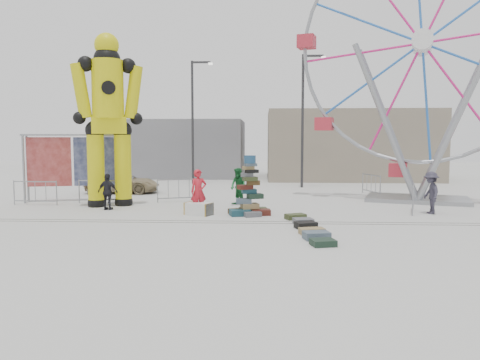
{
  "coord_description": "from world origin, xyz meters",
  "views": [
    {
      "loc": [
        0.66,
        -15.6,
        2.95
      ],
      "look_at": [
        -0.2,
        1.43,
        1.45
      ],
      "focal_mm": 35.0,
      "sensor_mm": 36.0,
      "label": 1
    }
  ],
  "objects_px": {
    "ferris_wheel": "(422,64)",
    "pedestrian_black": "(108,192)",
    "barricade_dummy_c": "(179,190)",
    "pedestrian_red": "(199,192)",
    "lamp_post_left": "(194,116)",
    "lamp_post_right": "(304,114)",
    "crash_test_dummy": "(108,113)",
    "steamer_trunk": "(199,209)",
    "banner_scaffold": "(72,151)",
    "pedestrian_green": "(238,187)",
    "barricade_wheel_front": "(413,199)",
    "barricade_wheel_back": "(371,184)",
    "pedestrian_grey": "(431,193)",
    "parked_suv": "(123,183)",
    "barricade_dummy_a": "(35,193)",
    "suitcase_tower": "(249,198)",
    "barricade_dummy_b": "(100,191)"
  },
  "relations": [
    {
      "from": "pedestrian_red",
      "to": "parked_suv",
      "type": "xyz_separation_m",
      "value": [
        -5.17,
        6.94,
        -0.33
      ]
    },
    {
      "from": "barricade_dummy_a",
      "to": "barricade_wheel_back",
      "type": "xyz_separation_m",
      "value": [
        15.95,
        4.68,
        0.0
      ]
    },
    {
      "from": "steamer_trunk",
      "to": "pedestrian_green",
      "type": "relative_size",
      "value": 0.61
    },
    {
      "from": "barricade_dummy_b",
      "to": "pedestrian_red",
      "type": "distance_m",
      "value": 5.67
    },
    {
      "from": "barricade_dummy_a",
      "to": "ferris_wheel",
      "type": "bearing_deg",
      "value": 9.67
    },
    {
      "from": "pedestrian_black",
      "to": "pedestrian_red",
      "type": "bearing_deg",
      "value": 179.81
    },
    {
      "from": "banner_scaffold",
      "to": "barricade_wheel_back",
      "type": "bearing_deg",
      "value": 0.02
    },
    {
      "from": "barricade_dummy_a",
      "to": "barricade_wheel_front",
      "type": "relative_size",
      "value": 1.0
    },
    {
      "from": "barricade_wheel_back",
      "to": "lamp_post_left",
      "type": "bearing_deg",
      "value": -132.34
    },
    {
      "from": "ferris_wheel",
      "to": "barricade_dummy_c",
      "type": "distance_m",
      "value": 12.81
    },
    {
      "from": "ferris_wheel",
      "to": "barricade_wheel_back",
      "type": "xyz_separation_m",
      "value": [
        -1.63,
        2.44,
        -5.89
      ]
    },
    {
      "from": "banner_scaffold",
      "to": "pedestrian_green",
      "type": "bearing_deg",
      "value": -19.69
    },
    {
      "from": "crash_test_dummy",
      "to": "barricade_dummy_b",
      "type": "height_order",
      "value": "crash_test_dummy"
    },
    {
      "from": "lamp_post_right",
      "to": "crash_test_dummy",
      "type": "relative_size",
      "value": 1.03
    },
    {
      "from": "suitcase_tower",
      "to": "barricade_wheel_back",
      "type": "xyz_separation_m",
      "value": [
        6.27,
        6.92,
        -0.1
      ]
    },
    {
      "from": "barricade_dummy_a",
      "to": "pedestrian_black",
      "type": "height_order",
      "value": "pedestrian_black"
    },
    {
      "from": "suitcase_tower",
      "to": "crash_test_dummy",
      "type": "relative_size",
      "value": 0.3
    },
    {
      "from": "pedestrian_grey",
      "to": "parked_suv",
      "type": "bearing_deg",
      "value": -115.55
    },
    {
      "from": "lamp_post_left",
      "to": "lamp_post_right",
      "type": "bearing_deg",
      "value": -15.95
    },
    {
      "from": "barricade_wheel_front",
      "to": "barricade_wheel_back",
      "type": "height_order",
      "value": "same"
    },
    {
      "from": "pedestrian_red",
      "to": "suitcase_tower",
      "type": "bearing_deg",
      "value": -26.09
    },
    {
      "from": "crash_test_dummy",
      "to": "pedestrian_green",
      "type": "bearing_deg",
      "value": -16.0
    },
    {
      "from": "banner_scaffold",
      "to": "barricade_dummy_b",
      "type": "xyz_separation_m",
      "value": [
        1.52,
        -0.63,
        -1.84
      ]
    },
    {
      "from": "ferris_wheel",
      "to": "barricade_dummy_c",
      "type": "xyz_separation_m",
      "value": [
        -11.34,
        -0.82,
        -5.89
      ]
    },
    {
      "from": "suitcase_tower",
      "to": "steamer_trunk",
      "type": "distance_m",
      "value": 2.01
    },
    {
      "from": "banner_scaffold",
      "to": "barricade_dummy_c",
      "type": "relative_size",
      "value": 2.23
    },
    {
      "from": "crash_test_dummy",
      "to": "pedestrian_green",
      "type": "distance_m",
      "value": 6.52
    },
    {
      "from": "lamp_post_right",
      "to": "pedestrian_black",
      "type": "relative_size",
      "value": 5.27
    },
    {
      "from": "banner_scaffold",
      "to": "barricade_wheel_back",
      "type": "height_order",
      "value": "banner_scaffold"
    },
    {
      "from": "suitcase_tower",
      "to": "pedestrian_red",
      "type": "height_order",
      "value": "suitcase_tower"
    },
    {
      "from": "lamp_post_right",
      "to": "parked_suv",
      "type": "height_order",
      "value": "lamp_post_right"
    },
    {
      "from": "barricade_dummy_c",
      "to": "barricade_wheel_front",
      "type": "height_order",
      "value": "same"
    },
    {
      "from": "lamp_post_right",
      "to": "barricade_dummy_b",
      "type": "bearing_deg",
      "value": -142.57
    },
    {
      "from": "crash_test_dummy",
      "to": "pedestrian_grey",
      "type": "distance_m",
      "value": 13.84
    },
    {
      "from": "pedestrian_black",
      "to": "parked_suv",
      "type": "height_order",
      "value": "pedestrian_black"
    },
    {
      "from": "lamp_post_right",
      "to": "steamer_trunk",
      "type": "height_order",
      "value": "lamp_post_right"
    },
    {
      "from": "barricade_dummy_b",
      "to": "suitcase_tower",
      "type": "bearing_deg",
      "value": -21.39
    },
    {
      "from": "ferris_wheel",
      "to": "pedestrian_black",
      "type": "xyz_separation_m",
      "value": [
        -13.83,
        -3.53,
        -5.68
      ]
    },
    {
      "from": "barricade_wheel_back",
      "to": "pedestrian_grey",
      "type": "distance_m",
      "value": 6.35
    },
    {
      "from": "parked_suv",
      "to": "barricade_wheel_front",
      "type": "bearing_deg",
      "value": -113.33
    },
    {
      "from": "lamp_post_left",
      "to": "barricade_wheel_back",
      "type": "distance_m",
      "value": 12.34
    },
    {
      "from": "pedestrian_black",
      "to": "parked_suv",
      "type": "xyz_separation_m",
      "value": [
        -1.25,
        6.13,
        -0.21
      ]
    },
    {
      "from": "lamp_post_right",
      "to": "steamer_trunk",
      "type": "relative_size",
      "value": 7.88
    },
    {
      "from": "crash_test_dummy",
      "to": "steamer_trunk",
      "type": "height_order",
      "value": "crash_test_dummy"
    },
    {
      "from": "lamp_post_right",
      "to": "pedestrian_green",
      "type": "xyz_separation_m",
      "value": [
        -3.56,
        -7.91,
        -3.65
      ]
    },
    {
      "from": "barricade_dummy_c",
      "to": "pedestrian_red",
      "type": "distance_m",
      "value": 3.82
    },
    {
      "from": "suitcase_tower",
      "to": "banner_scaffold",
      "type": "height_order",
      "value": "banner_scaffold"
    },
    {
      "from": "ferris_wheel",
      "to": "pedestrian_grey",
      "type": "xyz_separation_m",
      "value": [
        -0.72,
        -3.84,
        -5.61
      ]
    },
    {
      "from": "steamer_trunk",
      "to": "parked_suv",
      "type": "height_order",
      "value": "parked_suv"
    },
    {
      "from": "barricade_wheel_front",
      "to": "pedestrian_grey",
      "type": "bearing_deg",
      "value": -101.78
    }
  ]
}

